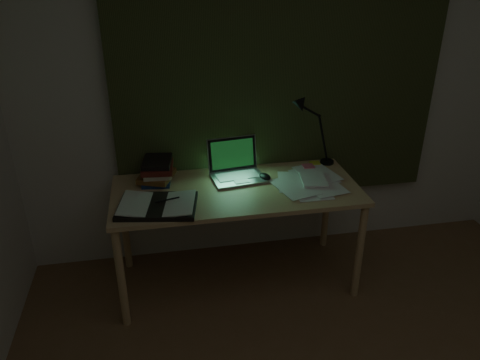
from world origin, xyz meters
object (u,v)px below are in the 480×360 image
(laptop, at_px, (238,162))
(desk_lamp, at_px, (330,129))
(desk, at_px, (237,236))
(book_stack, at_px, (157,170))
(loose_papers, at_px, (305,179))
(open_textbook, at_px, (157,205))

(laptop, height_order, desk_lamp, desk_lamp)
(desk, relative_size, laptop, 4.09)
(desk, distance_m, book_stack, 0.67)
(desk, xyz_separation_m, loose_papers, (0.45, 0.03, 0.36))
(book_stack, distance_m, loose_papers, 0.95)
(laptop, height_order, open_textbook, laptop)
(book_stack, relative_size, desk_lamp, 0.45)
(laptop, xyz_separation_m, desk_lamp, (0.66, 0.14, 0.13))
(book_stack, bearing_deg, desk_lamp, 3.59)
(laptop, relative_size, book_stack, 1.63)
(open_textbook, relative_size, loose_papers, 1.19)
(loose_papers, bearing_deg, open_textbook, -168.97)
(laptop, bearing_deg, desk, -113.57)
(open_textbook, bearing_deg, book_stack, 98.25)
(loose_papers, xyz_separation_m, desk_lamp, (0.24, 0.24, 0.24))
(book_stack, height_order, desk_lamp, desk_lamp)
(laptop, height_order, loose_papers, laptop)
(laptop, height_order, book_stack, laptop)
(book_stack, bearing_deg, desk, -22.11)
(laptop, bearing_deg, book_stack, 165.07)
(loose_papers, height_order, desk_lamp, desk_lamp)
(desk, bearing_deg, desk_lamp, 21.25)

